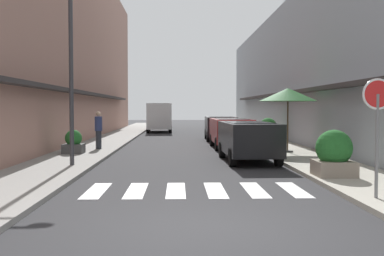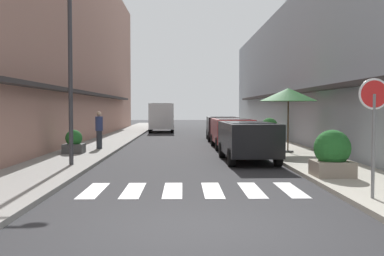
{
  "view_description": "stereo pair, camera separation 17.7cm",
  "coord_description": "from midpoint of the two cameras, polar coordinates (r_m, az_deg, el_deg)",
  "views": [
    {
      "loc": [
        -0.41,
        -7.64,
        1.98
      ],
      "look_at": [
        0.14,
        11.39,
        1.17
      ],
      "focal_mm": 43.96,
      "sensor_mm": 36.0,
      "label": 1
    },
    {
      "loc": [
        -0.23,
        -7.65,
        1.98
      ],
      "look_at": [
        0.14,
        11.39,
        1.17
      ],
      "focal_mm": 43.96,
      "sensor_mm": 36.0,
      "label": 2
    }
  ],
  "objects": [
    {
      "name": "planter_corner",
      "position": [
        13.45,
        16.48,
        -3.07
      ],
      "size": [
        1.03,
        1.03,
        1.27
      ],
      "color": "gray",
      "rests_on": "sidewalk_right"
    },
    {
      "name": "street_lamp",
      "position": [
        15.88,
        -14.15,
        8.33
      ],
      "size": [
        1.19,
        0.28,
        5.81
      ],
      "color": "#38383D",
      "rests_on": "sidewalk_left"
    },
    {
      "name": "ground_plane",
      "position": [
        26.55,
        -0.95,
        -1.85
      ],
      "size": [
        103.54,
        103.54,
        0.0
      ],
      "primitive_type": "plane",
      "color": "#2B2B2D"
    },
    {
      "name": "parked_car_mid",
      "position": [
        23.1,
        4.52,
        -0.21
      ],
      "size": [
        1.86,
        4.26,
        1.47
      ],
      "color": "maroon",
      "rests_on": "ground_plane"
    },
    {
      "name": "planter_midblock",
      "position": [
        19.98,
        -14.42,
        -1.75
      ],
      "size": [
        0.82,
        0.82,
        0.97
      ],
      "color": "#4C4C4C",
      "rests_on": "sidewalk_left"
    },
    {
      "name": "planter_far",
      "position": [
        27.13,
        9.03,
        -0.26
      ],
      "size": [
        1.07,
        1.07,
        1.31
      ],
      "color": "slate",
      "rests_on": "sidewalk_right"
    },
    {
      "name": "cafe_umbrella",
      "position": [
        20.23,
        11.32,
        3.96
      ],
      "size": [
        2.44,
        2.44,
        2.71
      ],
      "color": "#262626",
      "rests_on": "sidewalk_right"
    },
    {
      "name": "sidewalk_right",
      "position": [
        26.98,
        8.63,
        -1.68
      ],
      "size": [
        2.55,
        65.89,
        0.12
      ],
      "primitive_type": "cube",
      "color": "#ADA899",
      "rests_on": "ground_plane"
    },
    {
      "name": "building_row_left",
      "position": [
        29.2,
        -17.69,
        10.04
      ],
      "size": [
        5.5,
        44.36,
        11.82
      ],
      "color": "#A87A6B",
      "rests_on": "ground_plane"
    },
    {
      "name": "delivery_van",
      "position": [
        39.0,
        -4.13,
        1.58
      ],
      "size": [
        2.15,
        5.46,
        2.37
      ],
      "color": "silver",
      "rests_on": "ground_plane"
    },
    {
      "name": "round_street_sign",
      "position": [
        10.38,
        21.13,
        2.44
      ],
      "size": [
        0.65,
        0.07,
        2.48
      ],
      "color": "slate",
      "rests_on": "sidewalk_right"
    },
    {
      "name": "crosswalk",
      "position": [
        11.4,
        -0.01,
        -7.56
      ],
      "size": [
        5.2,
        2.2,
        0.01
      ],
      "color": "silver",
      "rests_on": "ground_plane"
    },
    {
      "name": "parked_car_near",
      "position": [
        17.38,
        6.57,
        -1.09
      ],
      "size": [
        1.91,
        4.35,
        1.47
      ],
      "color": "black",
      "rests_on": "ground_plane"
    },
    {
      "name": "sidewalk_left",
      "position": [
        26.87,
        -10.57,
        -1.71
      ],
      "size": [
        2.55,
        65.89,
        0.12
      ],
      "primitive_type": "cube",
      "color": "gray",
      "rests_on": "ground_plane"
    },
    {
      "name": "parked_car_far",
      "position": [
        28.88,
        3.28,
        0.32
      ],
      "size": [
        1.87,
        4.31,
        1.47
      ],
      "color": "black",
      "rests_on": "ground_plane"
    },
    {
      "name": "pedestrian_walking_near",
      "position": [
        21.84,
        -11.5,
        -0.15
      ],
      "size": [
        0.34,
        0.34,
        1.7
      ],
      "rotation": [
        0.0,
        0.0,
        1.92
      ],
      "color": "#282B33",
      "rests_on": "sidewalk_left"
    },
    {
      "name": "building_row_right",
      "position": [
        29.2,
        15.55,
        6.48
      ],
      "size": [
        5.5,
        44.36,
        8.18
      ],
      "color": "#939EA8",
      "rests_on": "ground_plane"
    }
  ]
}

